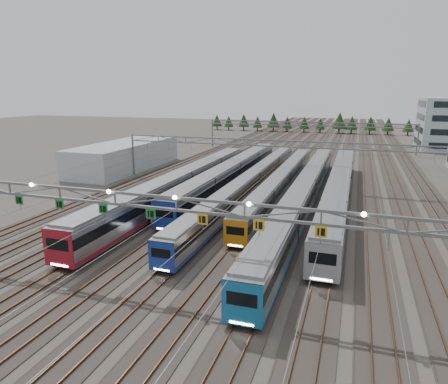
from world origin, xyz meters
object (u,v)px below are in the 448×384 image
(train_e, at_px, (305,191))
(gantry_mid, at_px, (275,149))
(train_b, at_px, (232,173))
(gantry_near, at_px, (175,207))
(gantry_far, at_px, (307,127))
(train_a, at_px, (183,185))
(train_f, at_px, (339,188))
(train_c, at_px, (252,182))
(west_shed, at_px, (126,156))
(train_d, at_px, (282,181))

(train_e, bearing_deg, gantry_mid, 119.93)
(train_b, relative_size, train_e, 0.79)
(train_e, relative_size, gantry_near, 1.17)
(train_b, distance_m, gantry_far, 48.94)
(train_a, height_order, train_f, train_a)
(train_b, bearing_deg, train_a, -112.82)
(train_c, distance_m, train_e, 10.24)
(gantry_near, relative_size, gantry_far, 1.00)
(train_e, relative_size, west_shed, 2.20)
(train_f, distance_m, gantry_near, 33.75)
(train_d, bearing_deg, train_e, -56.07)
(train_d, relative_size, gantry_near, 0.93)
(train_c, bearing_deg, train_e, -28.42)
(west_shed, bearing_deg, train_a, -41.57)
(train_e, height_order, train_f, train_f)
(train_f, height_order, west_shed, west_shed)
(train_a, xyz_separation_m, train_f, (22.50, 5.30, -0.10))
(train_a, distance_m, train_f, 23.12)
(train_b, relative_size, gantry_far, 0.92)
(train_f, bearing_deg, gantry_mid, 142.31)
(train_f, bearing_deg, train_c, 172.26)
(train_e, height_order, gantry_far, gantry_far)
(gantry_far, bearing_deg, train_a, -100.80)
(train_d, height_order, gantry_far, gantry_far)
(train_d, bearing_deg, gantry_far, 92.57)
(train_c, distance_m, west_shed, 33.21)
(gantry_mid, distance_m, west_shed, 33.74)
(train_b, relative_size, train_c, 0.81)
(train_f, distance_m, west_shed, 46.55)
(train_c, height_order, gantry_far, gantry_far)
(gantry_near, bearing_deg, gantry_mid, 89.93)
(train_b, xyz_separation_m, gantry_far, (6.75, 48.30, 4.10))
(gantry_far, bearing_deg, train_e, -83.21)
(gantry_near, distance_m, west_shed, 56.42)
(train_b, distance_m, gantry_mid, 8.56)
(train_a, distance_m, train_b, 11.60)
(train_b, bearing_deg, west_shed, 161.74)
(train_c, relative_size, gantry_near, 1.13)
(train_a, xyz_separation_m, gantry_far, (11.25, 58.99, 4.07))
(train_b, height_order, train_f, train_b)
(gantry_mid, xyz_separation_m, gantry_far, (0.00, 45.00, 0.00))
(train_a, distance_m, gantry_near, 28.82)
(train_a, xyz_separation_m, train_c, (9.00, 7.14, -0.43))
(train_d, distance_m, train_f, 9.72)
(train_d, xyz_separation_m, train_e, (4.50, -6.69, 0.21))
(train_d, xyz_separation_m, train_f, (9.00, -3.66, 0.30))
(train_c, bearing_deg, gantry_near, -86.21)
(gantry_far, bearing_deg, west_shed, -129.90)
(train_b, distance_m, train_c, 5.75)
(train_b, relative_size, gantry_near, 0.92)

